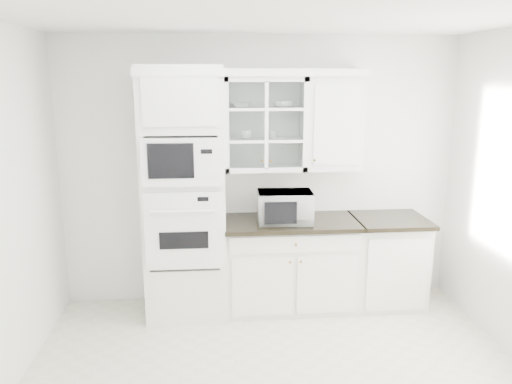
{
  "coord_description": "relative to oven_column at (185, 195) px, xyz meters",
  "views": [
    {
      "loc": [
        -0.46,
        -3.24,
        2.3
      ],
      "look_at": [
        -0.1,
        1.05,
        1.3
      ],
      "focal_mm": 35.0,
      "sensor_mm": 36.0,
      "label": 1
    }
  ],
  "objects": [
    {
      "name": "bowl_a",
      "position": [
        0.55,
        0.16,
        0.84
      ],
      "size": [
        0.21,
        0.21,
        0.05
      ],
      "primitive_type": "imported",
      "rotation": [
        0.0,
        0.0,
        0.04
      ],
      "color": "white",
      "rests_on": "upper_cabinet_glass"
    },
    {
      "name": "cup_a",
      "position": [
        0.61,
        0.15,
        0.55
      ],
      "size": [
        0.13,
        0.13,
        0.08
      ],
      "primitive_type": "imported",
      "rotation": [
        0.0,
        0.0,
        0.22
      ],
      "color": "white",
      "rests_on": "upper_cabinet_glass"
    },
    {
      "name": "room_shell",
      "position": [
        0.75,
        -0.99,
        0.58
      ],
      "size": [
        4.0,
        3.5,
        2.7
      ],
      "color": "white",
      "rests_on": "ground"
    },
    {
      "name": "upper_cabinet_glass",
      "position": [
        0.78,
        0.17,
        0.65
      ],
      "size": [
        0.8,
        0.33,
        0.9
      ],
      "color": "white",
      "rests_on": "room_shell"
    },
    {
      "name": "countertop_microwave",
      "position": [
        0.96,
        -0.03,
        -0.13
      ],
      "size": [
        0.54,
        0.45,
        0.3
      ],
      "primitive_type": "imported",
      "rotation": [
        0.0,
        0.0,
        3.11
      ],
      "color": "white",
      "rests_on": "base_cabinet_run"
    },
    {
      "name": "base_cabinet_run",
      "position": [
        1.03,
        0.03,
        -0.74
      ],
      "size": [
        1.32,
        0.67,
        0.92
      ],
      "color": "white",
      "rests_on": "ground"
    },
    {
      "name": "oven_column",
      "position": [
        0.0,
        0.0,
        0.0
      ],
      "size": [
        0.76,
        0.68,
        2.4
      ],
      "color": "white",
      "rests_on": "ground"
    },
    {
      "name": "cup_b",
      "position": [
        0.86,
        0.16,
        0.55
      ],
      "size": [
        0.11,
        0.11,
        0.08
      ],
      "primitive_type": "imported",
      "rotation": [
        0.0,
        0.0,
        -0.3
      ],
      "color": "white",
      "rests_on": "upper_cabinet_glass"
    },
    {
      "name": "bowl_b",
      "position": [
        0.96,
        0.16,
        0.84
      ],
      "size": [
        0.19,
        0.19,
        0.06
      ],
      "primitive_type": "imported",
      "rotation": [
        0.0,
        0.0,
        -0.0
      ],
      "color": "white",
      "rests_on": "upper_cabinet_glass"
    },
    {
      "name": "extra_base_cabinet",
      "position": [
        2.03,
        0.03,
        -0.74
      ],
      "size": [
        0.72,
        0.67,
        0.92
      ],
      "color": "white",
      "rests_on": "ground"
    },
    {
      "name": "upper_cabinet_solid",
      "position": [
        1.46,
        0.17,
        0.65
      ],
      "size": [
        0.55,
        0.33,
        0.9
      ],
      "primitive_type": "cube",
      "color": "white",
      "rests_on": "room_shell"
    },
    {
      "name": "crown_molding",
      "position": [
        0.68,
        0.14,
        1.14
      ],
      "size": [
        2.14,
        0.38,
        0.07
      ],
      "primitive_type": "cube",
      "color": "white",
      "rests_on": "room_shell"
    }
  ]
}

